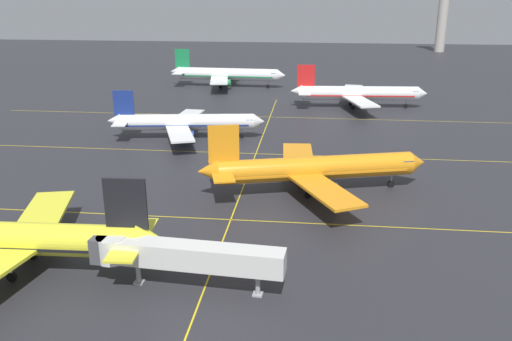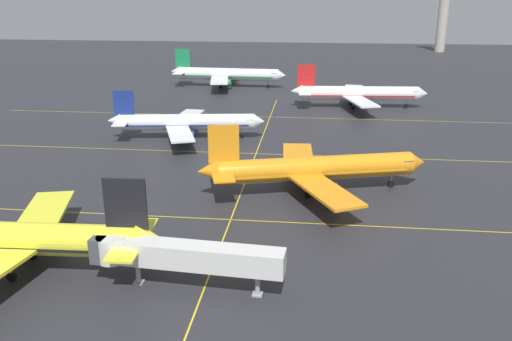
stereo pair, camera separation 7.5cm
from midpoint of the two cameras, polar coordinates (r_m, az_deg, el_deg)
airliner_front_gate at (r=70.00m, az=-25.13°, el=-6.59°), size 38.66×33.37×12.03m
airliner_second_row at (r=87.97m, az=6.11°, el=0.22°), size 37.94×32.35×11.98m
airliner_third_row at (r=120.58m, az=-7.56°, el=5.13°), size 35.12×30.03×10.92m
airliner_far_left_stand at (r=154.12m, az=10.79°, el=8.10°), size 38.42×33.06×11.94m
airliner_far_right_stand at (r=184.90m, az=-3.19°, el=10.22°), size 40.11×34.59×12.48m
taxiway_markings at (r=93.65m, az=-1.16°, el=-1.15°), size 144.81×145.44×0.01m
jet_bridge at (r=60.71m, az=-8.77°, el=-8.85°), size 22.08×4.51×5.58m
control_tower at (r=305.15m, az=19.35°, el=15.76°), size 8.82×8.82×35.48m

